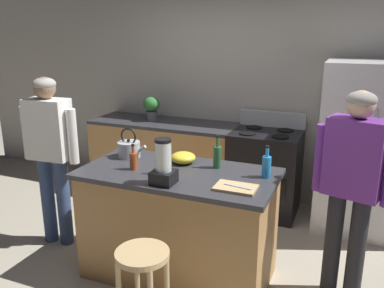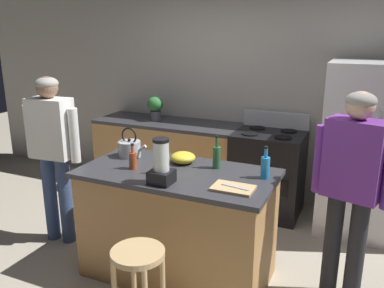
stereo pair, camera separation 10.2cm
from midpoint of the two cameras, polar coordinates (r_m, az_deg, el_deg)
name	(u,v)px [view 1 (the left image)]	position (r m, az deg, el deg)	size (l,w,h in m)	color
ground_plane	(179,273)	(3.73, -2.66, -17.64)	(14.00, 14.00, 0.00)	#B2A893
back_wall	(244,89)	(4.99, 6.71, 7.70)	(8.00, 0.10, 2.70)	#BCB7AD
kitchen_island	(178,224)	(3.49, -2.77, -11.14)	(1.59, 0.82, 0.95)	#B7844C
back_counter_run	(171,159)	(5.10, -3.54, -2.15)	(2.00, 0.64, 0.95)	#B7844C
refrigerator	(366,149)	(4.47, 22.62, -0.67)	(0.90, 0.73, 1.76)	silver
stove_range	(265,172)	(4.70, 9.55, -3.83)	(0.76, 0.65, 1.13)	black
person_by_island_left	(50,146)	(4.05, -19.93, -0.28)	(0.60, 0.25, 1.64)	#384C7A
person_by_sink_right	(352,178)	(3.20, 20.73, -4.54)	(0.59, 0.32, 1.65)	#26262B
bar_stool	(143,271)	(2.84, -7.97, -17.28)	(0.36, 0.36, 0.67)	tan
potted_plant	(152,107)	(5.05, -6.27, 5.18)	(0.20, 0.20, 0.30)	#4C4C51
blender_appliance	(163,165)	(3.01, -5.00, -2.95)	(0.17, 0.17, 0.35)	black
bottle_olive_oil	(217,156)	(3.35, 2.70, -1.72)	(0.07, 0.07, 0.28)	#2D6638
bottle_vinegar	(163,164)	(3.22, -4.98, -2.78)	(0.06, 0.06, 0.24)	olive
bottle_cooking_sauce	(133,160)	(3.36, -9.08, -2.27)	(0.06, 0.06, 0.22)	#B24C26
bottle_soda	(266,166)	(3.18, 9.50, -3.05)	(0.07, 0.07, 0.26)	#268CD8
mixing_bowl	(183,158)	(3.48, -2.09, -1.93)	(0.22, 0.22, 0.10)	yellow
tea_kettle	(129,149)	(3.68, -9.61, -0.63)	(0.28, 0.20, 0.27)	#B7BABF
cutting_board	(236,188)	(2.96, 5.17, -6.12)	(0.30, 0.20, 0.02)	tan
chef_knife	(238,186)	(2.95, 5.54, -5.94)	(0.22, 0.03, 0.01)	#B7BABF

